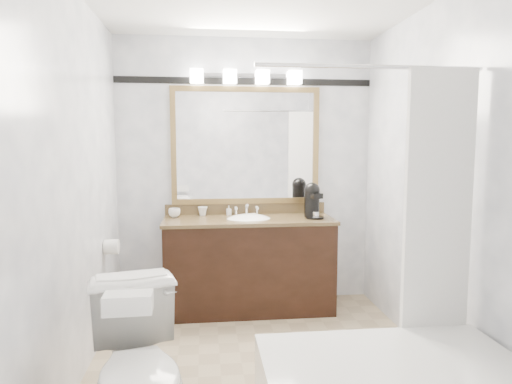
# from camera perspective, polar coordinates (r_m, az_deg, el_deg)

# --- Properties ---
(room) EXTENTS (2.42, 2.62, 2.52)m
(room) POSITION_cam_1_polar(r_m,az_deg,el_deg) (3.07, 0.92, 0.92)
(room) COLOR tan
(room) RESTS_ON ground
(vanity) EXTENTS (1.53, 0.58, 0.97)m
(vanity) POSITION_cam_1_polar(r_m,az_deg,el_deg) (4.21, -0.92, -8.80)
(vanity) COLOR black
(vanity) RESTS_ON ground
(mirror) EXTENTS (1.40, 0.04, 1.10)m
(mirror) POSITION_cam_1_polar(r_m,az_deg,el_deg) (4.33, -1.29, 5.79)
(mirror) COLOR olive
(mirror) RESTS_ON room
(vanity_light_bar) EXTENTS (1.02, 0.14, 0.12)m
(vanity_light_bar) POSITION_cam_1_polar(r_m,az_deg,el_deg) (4.32, -1.24, 14.22)
(vanity_light_bar) COLOR silver
(vanity_light_bar) RESTS_ON room
(accent_stripe) EXTENTS (2.40, 0.01, 0.06)m
(accent_stripe) POSITION_cam_1_polar(r_m,az_deg,el_deg) (4.38, -1.32, 13.67)
(accent_stripe) COLOR black
(accent_stripe) RESTS_ON room
(tp_roll) EXTENTS (0.11, 0.12, 0.12)m
(tp_roll) POSITION_cam_1_polar(r_m,az_deg,el_deg) (3.86, -17.60, -6.54)
(tp_roll) COLOR white
(tp_roll) RESTS_ON room
(toilet) EXTENTS (0.63, 0.89, 0.82)m
(toilet) POSITION_cam_1_polar(r_m,az_deg,el_deg) (2.46, -14.35, -21.21)
(toilet) COLOR white
(toilet) RESTS_ON ground
(tissue_box) EXTENTS (0.20, 0.12, 0.08)m
(tissue_box) POSITION_cam_1_polar(r_m,az_deg,el_deg) (2.05, -15.68, -13.20)
(tissue_box) COLOR white
(tissue_box) RESTS_ON toilet
(coffee_maker) EXTENTS (0.17, 0.21, 0.32)m
(coffee_maker) POSITION_cam_1_polar(r_m,az_deg,el_deg) (4.17, 7.05, -0.96)
(coffee_maker) COLOR black
(coffee_maker) RESTS_ON vanity
(cup_left) EXTENTS (0.12, 0.12, 0.08)m
(cup_left) POSITION_cam_1_polar(r_m,az_deg,el_deg) (4.24, -10.16, -2.57)
(cup_left) COLOR white
(cup_left) RESTS_ON vanity
(cup_right) EXTENTS (0.11, 0.11, 0.08)m
(cup_right) POSITION_cam_1_polar(r_m,az_deg,el_deg) (4.30, -6.68, -2.39)
(cup_right) COLOR white
(cup_right) RESTS_ON vanity
(soap_bottle_a) EXTENTS (0.05, 0.05, 0.09)m
(soap_bottle_a) POSITION_cam_1_polar(r_m,az_deg,el_deg) (4.30, -3.41, -2.31)
(soap_bottle_a) COLOR white
(soap_bottle_a) RESTS_ON vanity
(soap_bar) EXTENTS (0.08, 0.06, 0.02)m
(soap_bar) POSITION_cam_1_polar(r_m,az_deg,el_deg) (4.24, -0.56, -2.88)
(soap_bar) COLOR beige
(soap_bar) RESTS_ON vanity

